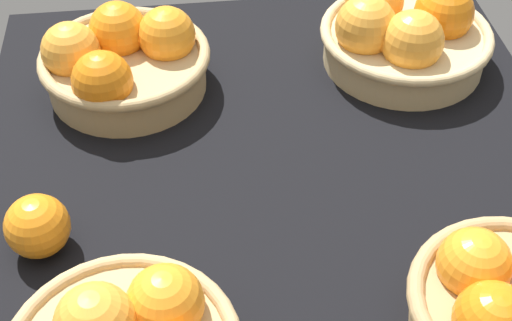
% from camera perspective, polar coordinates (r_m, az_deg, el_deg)
% --- Properties ---
extents(market_tray, '(0.84, 0.72, 0.03)m').
position_cam_1_polar(market_tray, '(0.83, 2.21, -3.30)').
color(market_tray, black).
rests_on(market_tray, ground).
extents(basket_near_left, '(0.22, 0.22, 0.11)m').
position_cam_1_polar(basket_near_left, '(0.95, -10.60, 7.80)').
color(basket_near_left, tan).
rests_on(basket_near_left, market_tray).
extents(basket_far_left, '(0.23, 0.23, 0.11)m').
position_cam_1_polar(basket_far_left, '(1.01, 11.55, 9.84)').
color(basket_far_left, tan).
rests_on(basket_far_left, market_tray).
extents(loose_orange_back_gap, '(0.07, 0.07, 0.07)m').
position_cam_1_polar(loose_orange_back_gap, '(0.78, -16.99, -5.02)').
color(loose_orange_back_gap, orange).
rests_on(loose_orange_back_gap, market_tray).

